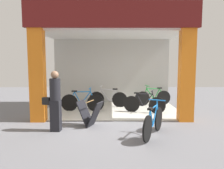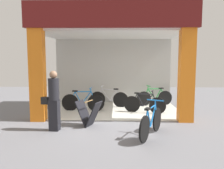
{
  "view_description": "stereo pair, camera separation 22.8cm",
  "coord_description": "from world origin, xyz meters",
  "px_view_note": "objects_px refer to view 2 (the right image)",
  "views": [
    {
      "loc": [
        -0.04,
        -7.49,
        2.07
      ],
      "look_at": [
        0.0,
        0.83,
        1.15
      ],
      "focal_mm": 36.42,
      "sensor_mm": 36.0,
      "label": 1
    },
    {
      "loc": [
        0.18,
        -7.49,
        2.07
      ],
      "look_at": [
        0.0,
        0.83,
        1.15
      ],
      "focal_mm": 36.42,
      "sensor_mm": 36.0,
      "label": 2
    }
  ],
  "objects_px": {
    "bicycle_inside_3": "(109,98)",
    "sandwich_board_sign": "(89,114)",
    "bicycle_inside_0": "(83,102)",
    "bicycle_inside_1": "(144,104)",
    "bicycle_inside_2": "(155,98)",
    "bicycle_parked_0": "(151,122)",
    "pedestrian_1": "(54,100)"
  },
  "relations": [
    {
      "from": "bicycle_inside_1",
      "to": "sandwich_board_sign",
      "type": "bearing_deg",
      "value": -137.43
    },
    {
      "from": "bicycle_parked_0",
      "to": "bicycle_inside_1",
      "type": "bearing_deg",
      "value": 87.05
    },
    {
      "from": "bicycle_inside_2",
      "to": "pedestrian_1",
      "type": "distance_m",
      "value": 5.11
    },
    {
      "from": "pedestrian_1",
      "to": "bicycle_inside_0",
      "type": "bearing_deg",
      "value": 79.52
    },
    {
      "from": "sandwich_board_sign",
      "to": "pedestrian_1",
      "type": "height_order",
      "value": "pedestrian_1"
    },
    {
      "from": "bicycle_parked_0",
      "to": "pedestrian_1",
      "type": "xyz_separation_m",
      "value": [
        -2.76,
        0.46,
        0.52
      ]
    },
    {
      "from": "bicycle_inside_0",
      "to": "pedestrian_1",
      "type": "height_order",
      "value": "pedestrian_1"
    },
    {
      "from": "bicycle_inside_0",
      "to": "pedestrian_1",
      "type": "relative_size",
      "value": 0.99
    },
    {
      "from": "bicycle_inside_2",
      "to": "bicycle_inside_3",
      "type": "height_order",
      "value": "bicycle_inside_3"
    },
    {
      "from": "bicycle_parked_0",
      "to": "pedestrian_1",
      "type": "relative_size",
      "value": 0.9
    },
    {
      "from": "bicycle_inside_3",
      "to": "pedestrian_1",
      "type": "relative_size",
      "value": 0.96
    },
    {
      "from": "bicycle_inside_3",
      "to": "sandwich_board_sign",
      "type": "bearing_deg",
      "value": -100.39
    },
    {
      "from": "bicycle_inside_3",
      "to": "bicycle_inside_1",
      "type": "bearing_deg",
      "value": -38.73
    },
    {
      "from": "bicycle_inside_3",
      "to": "bicycle_parked_0",
      "type": "relative_size",
      "value": 1.07
    },
    {
      "from": "bicycle_inside_0",
      "to": "bicycle_parked_0",
      "type": "relative_size",
      "value": 1.1
    },
    {
      "from": "pedestrian_1",
      "to": "sandwich_board_sign",
      "type": "bearing_deg",
      "value": 24.59
    },
    {
      "from": "pedestrian_1",
      "to": "bicycle_inside_2",
      "type": "bearing_deg",
      "value": 46.04
    },
    {
      "from": "sandwich_board_sign",
      "to": "pedestrian_1",
      "type": "bearing_deg",
      "value": -155.41
    },
    {
      "from": "bicycle_parked_0",
      "to": "sandwich_board_sign",
      "type": "relative_size",
      "value": 1.83
    },
    {
      "from": "bicycle_inside_0",
      "to": "bicycle_parked_0",
      "type": "distance_m",
      "value": 3.75
    },
    {
      "from": "bicycle_inside_0",
      "to": "bicycle_inside_2",
      "type": "height_order",
      "value": "bicycle_inside_0"
    },
    {
      "from": "bicycle_inside_0",
      "to": "bicycle_inside_2",
      "type": "relative_size",
      "value": 1.06
    },
    {
      "from": "bicycle_inside_0",
      "to": "sandwich_board_sign",
      "type": "relative_size",
      "value": 2.02
    },
    {
      "from": "bicycle_inside_2",
      "to": "bicycle_parked_0",
      "type": "xyz_separation_m",
      "value": [
        -0.77,
        -4.12,
        0.01
      ]
    },
    {
      "from": "bicycle_inside_2",
      "to": "bicycle_parked_0",
      "type": "height_order",
      "value": "bicycle_parked_0"
    },
    {
      "from": "bicycle_inside_2",
      "to": "sandwich_board_sign",
      "type": "relative_size",
      "value": 1.91
    },
    {
      "from": "sandwich_board_sign",
      "to": "pedestrian_1",
      "type": "relative_size",
      "value": 0.49
    },
    {
      "from": "bicycle_inside_0",
      "to": "bicycle_inside_1",
      "type": "relative_size",
      "value": 1.1
    },
    {
      "from": "bicycle_inside_1",
      "to": "bicycle_inside_2",
      "type": "xyz_separation_m",
      "value": [
        0.63,
        1.44,
        0.01
      ]
    },
    {
      "from": "bicycle_inside_0",
      "to": "bicycle_parked_0",
      "type": "bearing_deg",
      "value": -52.19
    },
    {
      "from": "bicycle_inside_2",
      "to": "bicycle_inside_1",
      "type": "bearing_deg",
      "value": -113.67
    },
    {
      "from": "bicycle_inside_0",
      "to": "bicycle_inside_3",
      "type": "height_order",
      "value": "bicycle_inside_0"
    }
  ]
}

